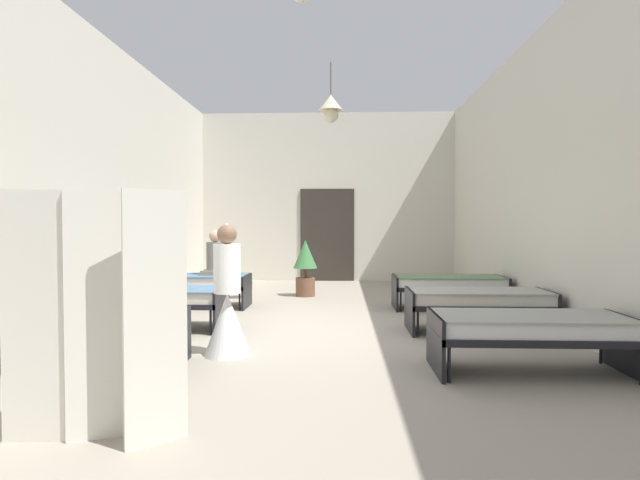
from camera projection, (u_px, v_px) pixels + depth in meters
The scene contains 12 objects.
ground_plane at pixel (315, 334), 6.99m from camera, with size 7.17×13.06×0.10m, color #9E9384.
room_shell at pixel (319, 181), 8.33m from camera, with size 6.97×12.66×4.38m.
bed_left_row_0 at pixel (88, 325), 5.18m from camera, with size 1.90×0.84×0.57m.
bed_right_row_0 at pixel (530, 328), 4.99m from camera, with size 1.90×0.84×0.57m.
bed_left_row_1 at pixel (156, 298), 7.07m from camera, with size 1.90×0.84×0.57m.
bed_right_row_1 at pixel (478, 300), 6.88m from camera, with size 1.90×0.84×0.57m.
bed_left_row_2 at pixel (195, 282), 8.97m from camera, with size 1.90×0.84×0.57m.
bed_right_row_2 at pixel (448, 284), 8.78m from camera, with size 1.90×0.84×0.57m.
nurse_near_aisle at pixel (227, 308), 5.65m from camera, with size 0.52×0.52×1.49m.
patient_seated_primary at pixel (215, 258), 9.02m from camera, with size 0.44×0.44×0.80m.
potted_plant at pixel (305, 264), 10.33m from camera, with size 0.49×0.49×1.15m.
privacy_screen at pixel (95, 316), 3.38m from camera, with size 1.23×0.29×1.70m.
Camera 1 is at (0.36, -6.94, 1.47)m, focal length 28.32 mm.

